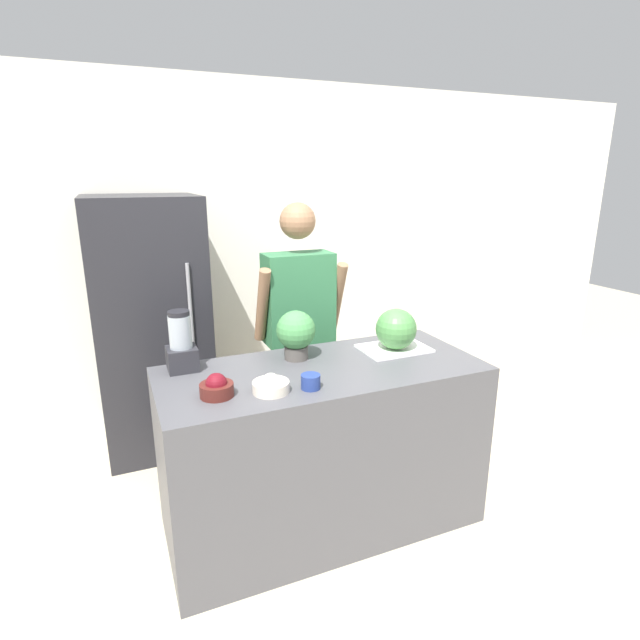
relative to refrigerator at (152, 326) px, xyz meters
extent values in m
plane|color=beige|center=(0.74, -1.66, -0.89)|extent=(14.00, 14.00, 0.00)
cube|color=white|center=(0.74, 0.41, 0.41)|extent=(8.00, 0.06, 2.60)
cube|color=#4C4C51|center=(0.74, -1.29, -0.42)|extent=(1.69, 0.73, 0.93)
cube|color=#232328|center=(0.00, 0.00, 0.00)|extent=(0.73, 0.72, 1.77)
cylinder|color=gray|center=(0.22, -0.37, 0.18)|extent=(0.02, 0.02, 0.62)
cube|color=gray|center=(0.88, -0.57, -0.47)|extent=(0.33, 0.18, 0.83)
cube|color=#337247|center=(0.88, -0.57, 0.24)|extent=(0.44, 0.22, 0.59)
sphere|color=#936B4C|center=(0.88, -0.57, 0.74)|extent=(0.23, 0.23, 0.23)
cylinder|color=#936B4C|center=(0.62, -0.61, 0.23)|extent=(0.07, 0.24, 0.50)
cylinder|color=#936B4C|center=(1.13, -0.61, 0.23)|extent=(0.07, 0.24, 0.50)
cube|color=white|center=(1.23, -1.19, 0.05)|extent=(0.38, 0.27, 0.01)
sphere|color=#4C8C47|center=(1.22, -1.21, 0.18)|extent=(0.23, 0.23, 0.23)
cylinder|color=#511E19|center=(0.16, -1.42, 0.08)|extent=(0.15, 0.15, 0.06)
sphere|color=maroon|center=(0.16, -1.42, 0.11)|extent=(0.10, 0.10, 0.10)
cylinder|color=beige|center=(0.40, -1.47, 0.07)|extent=(0.17, 0.17, 0.05)
sphere|color=white|center=(0.40, -1.47, 0.10)|extent=(0.08, 0.08, 0.08)
cylinder|color=navy|center=(0.58, -1.50, 0.08)|extent=(0.09, 0.09, 0.07)
cube|color=#28282D|center=(0.07, -1.03, 0.11)|extent=(0.15, 0.15, 0.12)
cylinder|color=#99A3AD|center=(0.07, -1.03, 0.25)|extent=(0.11, 0.11, 0.17)
cylinder|color=black|center=(0.07, -1.03, 0.35)|extent=(0.11, 0.11, 0.02)
cylinder|color=#514C47|center=(0.66, -1.11, 0.08)|extent=(0.13, 0.13, 0.07)
sphere|color=#478E4C|center=(0.66, -1.11, 0.21)|extent=(0.21, 0.21, 0.21)
camera|label=1|loc=(-0.22, -3.51, 1.01)|focal=28.00mm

